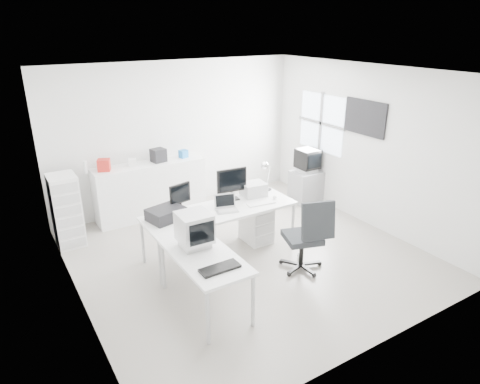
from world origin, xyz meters
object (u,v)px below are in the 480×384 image
lcd_monitor_large (232,184)px  tv_cabinet (306,186)px  office_chair (302,234)px  main_desk (221,231)px  sideboard (151,189)px  crt_tv (308,161)px  laptop (227,205)px  side_desk (205,281)px  laser_printer (254,189)px  filing_cabinet (66,211)px  lcd_monitor_small (180,198)px  crt_monitor (194,231)px  inkjet_printer (166,214)px  drawer_pedestal (256,224)px

lcd_monitor_large → tv_cabinet: 2.39m
office_chair → main_desk: bearing=145.1°
office_chair → sideboard: office_chair is taller
office_chair → crt_tv: 2.66m
office_chair → sideboard: 3.22m
laptop → lcd_monitor_large: bearing=64.6°
lcd_monitor_large → laptop: (-0.30, -0.35, -0.16)m
side_desk → laptop: laptop is taller
laser_printer → office_chair: office_chair is taller
side_desk → laptop: (0.90, 1.00, 0.48)m
side_desk → tv_cabinet: bearing=31.3°
laser_printer → filing_cabinet: (-2.73, 1.34, -0.26)m
sideboard → filing_cabinet: filing_cabinet is taller
lcd_monitor_small → tv_cabinet: (3.07, 0.70, -0.65)m
crt_monitor → lcd_monitor_large: bearing=44.0°
laser_printer → crt_monitor: 1.93m
inkjet_printer → laptop: size_ratio=1.57×
crt_monitor → filing_cabinet: (-1.13, 2.41, -0.36)m
office_chair → crt_monitor: bearing=-168.3°
laser_printer → filing_cabinet: filing_cabinet is taller
lcd_monitor_small → inkjet_printer: bearing=-166.1°
filing_cabinet → inkjet_printer: bearing=-52.3°
laser_printer → side_desk: bearing=-134.6°
drawer_pedestal → filing_cabinet: (-2.68, 1.51, 0.30)m
main_desk → lcd_monitor_large: (0.35, 0.25, 0.64)m
drawer_pedestal → inkjet_printer: 1.64m
tv_cabinet → laser_printer: bearing=-157.5°
inkjet_printer → laser_printer: 1.60m
lcd_monitor_large → crt_monitor: bearing=-131.4°
drawer_pedestal → tv_cabinet: (1.82, 0.90, 0.02)m
sideboard → inkjet_printer: bearing=-103.4°
laser_printer → filing_cabinet: bearing=159.8°
side_desk → lcd_monitor_large: bearing=48.4°
lcd_monitor_small → crt_tv: bearing=0.3°
inkjet_printer → main_desk: bearing=-19.9°
lcd_monitor_small → office_chair: (1.33, -1.28, -0.41)m
crt_tv → filing_cabinet: bearing=172.3°
drawer_pedestal → main_desk: bearing=-175.9°
inkjet_printer → office_chair: office_chair is taller
main_desk → filing_cabinet: filing_cabinet is taller
main_desk → office_chair: (0.78, -1.03, 0.19)m
office_chair → tv_cabinet: bearing=66.7°
lcd_monitor_large → tv_cabinet: lcd_monitor_large is taller
lcd_monitor_small → laser_printer: (1.30, -0.03, -0.11)m
side_desk → lcd_monitor_large: 1.92m
side_desk → laser_printer: 2.13m
lcd_monitor_small → laptop: (0.60, -0.35, -0.12)m
side_desk → tv_cabinet: (3.37, 2.05, -0.06)m
inkjet_printer → filing_cabinet: (-1.13, 1.46, -0.24)m
tv_cabinet → sideboard: size_ratio=0.31×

